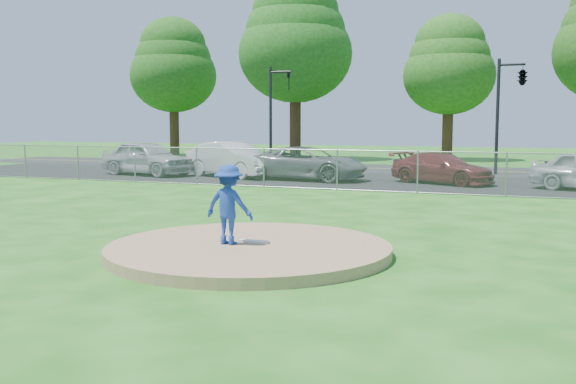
% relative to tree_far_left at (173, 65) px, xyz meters
% --- Properties ---
extents(ground, '(120.00, 120.00, 0.00)m').
position_rel_tree_far_left_xyz_m(ground, '(22.00, -23.00, -7.06)').
color(ground, '#185612').
rests_on(ground, ground).
extents(pitchers_mound, '(5.40, 5.40, 0.20)m').
position_rel_tree_far_left_xyz_m(pitchers_mound, '(22.00, -33.00, -6.96)').
color(pitchers_mound, '#937450').
rests_on(pitchers_mound, ground).
extents(pitching_rubber, '(0.60, 0.15, 0.04)m').
position_rel_tree_far_left_xyz_m(pitching_rubber, '(22.00, -32.80, -6.84)').
color(pitching_rubber, white).
rests_on(pitching_rubber, pitchers_mound).
extents(chain_link_fence, '(40.00, 0.06, 1.50)m').
position_rel_tree_far_left_xyz_m(chain_link_fence, '(22.00, -21.00, -6.31)').
color(chain_link_fence, gray).
rests_on(chain_link_fence, ground).
extents(parking_lot, '(50.00, 8.00, 0.01)m').
position_rel_tree_far_left_xyz_m(parking_lot, '(22.00, -16.50, -7.05)').
color(parking_lot, black).
rests_on(parking_lot, ground).
extents(street, '(60.00, 7.00, 0.01)m').
position_rel_tree_far_left_xyz_m(street, '(22.00, -9.00, -7.06)').
color(street, '#232326').
rests_on(street, ground).
extents(tree_far_left, '(6.72, 6.72, 10.74)m').
position_rel_tree_far_left_xyz_m(tree_far_left, '(0.00, 0.00, 0.00)').
color(tree_far_left, '#362113').
rests_on(tree_far_left, ground).
extents(tree_left, '(7.84, 7.84, 12.53)m').
position_rel_tree_far_left_xyz_m(tree_left, '(11.00, -2.00, 1.18)').
color(tree_left, '#341E13').
rests_on(tree_left, ground).
extents(tree_center, '(6.16, 6.16, 9.84)m').
position_rel_tree_far_left_xyz_m(tree_center, '(21.00, 1.00, -0.59)').
color(tree_center, '#3A2315').
rests_on(tree_center, ground).
extents(traffic_signal_left, '(1.28, 0.20, 5.60)m').
position_rel_tree_far_left_xyz_m(traffic_signal_left, '(13.24, -11.00, -3.70)').
color(traffic_signal_left, black).
rests_on(traffic_signal_left, ground).
extents(traffic_signal_center, '(1.42, 2.48, 5.60)m').
position_rel_tree_far_left_xyz_m(traffic_signal_center, '(25.97, -11.00, -2.45)').
color(traffic_signal_center, black).
rests_on(traffic_signal_center, ground).
extents(pitcher, '(1.01, 0.62, 1.51)m').
position_rel_tree_far_left_xyz_m(pitcher, '(21.64, -33.11, -6.10)').
color(pitcher, '#1B3B97').
rests_on(pitcher, pitchers_mound).
extents(traffic_cone, '(0.36, 0.36, 0.69)m').
position_rel_tree_far_left_xyz_m(traffic_cone, '(14.73, -17.87, -6.70)').
color(traffic_cone, '#DA490B').
rests_on(traffic_cone, parking_lot).
extents(parked_car_silver, '(5.19, 2.97, 1.66)m').
position_rel_tree_far_left_xyz_m(parked_car_silver, '(9.38, -17.68, -6.22)').
color(parked_car_silver, '#AEAEB2').
rests_on(parked_car_silver, parking_lot).
extents(parked_car_white, '(5.22, 3.33, 1.62)m').
position_rel_tree_far_left_xyz_m(parked_car_white, '(13.71, -17.16, -6.24)').
color(parked_car_white, silver).
rests_on(parked_car_white, parking_lot).
extents(parked_car_gray, '(5.49, 2.91, 1.47)m').
position_rel_tree_far_left_xyz_m(parked_car_gray, '(17.50, -17.35, -6.32)').
color(parked_car_gray, slate).
rests_on(parked_car_gray, parking_lot).
extents(parked_car_darkred, '(4.74, 3.39, 1.28)m').
position_rel_tree_far_left_xyz_m(parked_car_darkred, '(23.28, -16.94, -6.41)').
color(parked_car_darkred, maroon).
rests_on(parked_car_darkred, parking_lot).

